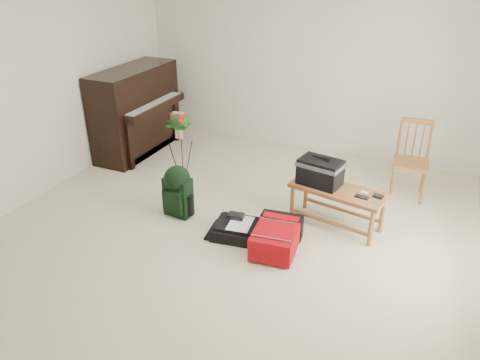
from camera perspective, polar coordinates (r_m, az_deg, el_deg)
The scene contains 10 objects.
floor at distance 5.04m, azimuth -2.05°, elevation -6.89°, with size 5.00×5.50×0.01m, color beige.
wall_back at distance 6.94m, azimuth 8.11°, elevation 13.63°, with size 5.00×0.04×2.50m, color silver.
wall_left at distance 5.97m, azimuth -24.64°, elevation 9.38°, with size 0.04×5.50×2.50m, color silver.
piano at distance 7.07m, azimuth -12.48°, elevation 8.02°, with size 0.71×1.50×1.25m.
bench at distance 5.08m, azimuth 10.32°, elevation 0.18°, with size 1.08×0.59×0.78m.
dining_chair at distance 6.02m, azimuth 20.16°, elevation 2.24°, with size 0.44×0.44×0.94m.
red_suitcase at distance 4.81m, azimuth 4.63°, elevation -6.69°, with size 0.49×0.67×0.27m.
black_duffel at distance 5.01m, azimuth -0.13°, elevation -6.00°, with size 0.58×0.49×0.22m.
green_backpack at distance 5.31m, azimuth -7.62°, elevation -1.05°, with size 0.32×0.30×0.61m.
flower_stand at distance 5.81m, azimuth -7.17°, elevation 3.44°, with size 0.34×0.34×1.06m.
Camera 1 is at (1.89, -3.75, 2.78)m, focal length 35.00 mm.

